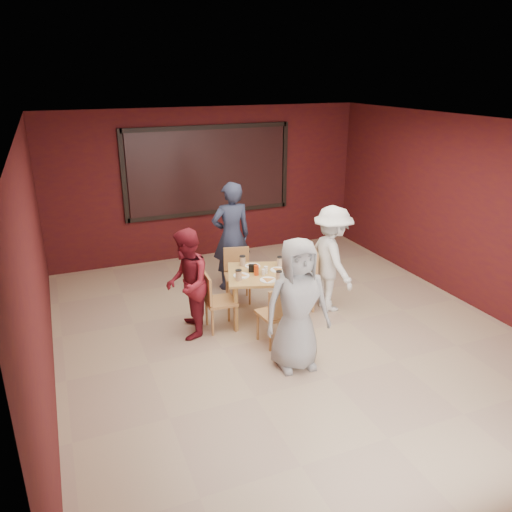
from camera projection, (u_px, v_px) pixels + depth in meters
name	position (u px, v px, depth m)	size (l,w,h in m)	color
floor	(288.00, 334.00, 6.84)	(7.00, 7.00, 0.00)	tan
window_blinds	(209.00, 171.00, 9.26)	(3.00, 0.02, 1.50)	black
dining_table	(260.00, 278.00, 7.08)	(1.13, 1.13, 0.86)	tan
chair_front	(278.00, 312.00, 6.43)	(0.45, 0.45, 0.85)	#B68A46
chair_back	(237.00, 271.00, 7.75)	(0.48, 0.48, 0.83)	#B68A46
chair_left	(215.00, 298.00, 6.82)	(0.42, 0.42, 0.83)	#B68A46
chair_right	(306.00, 275.00, 7.46)	(0.58, 0.58, 0.93)	#B68A46
diner_front	(297.00, 305.00, 5.85)	(0.80, 0.52, 1.64)	#9B9B9B
diner_back	(231.00, 236.00, 8.03)	(0.65, 0.43, 1.78)	#282F48
diner_left	(187.00, 284.00, 6.59)	(0.73, 0.57, 1.50)	maroon
diner_right	(332.00, 259.00, 7.33)	(1.03, 0.59, 1.59)	white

